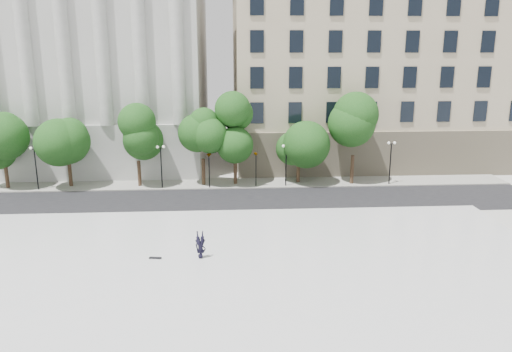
% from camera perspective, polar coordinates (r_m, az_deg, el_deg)
% --- Properties ---
extents(ground, '(160.00, 160.00, 0.00)m').
position_cam_1_polar(ground, '(29.34, -4.70, -13.41)').
color(ground, beige).
rests_on(ground, ground).
extents(plaza, '(44.00, 22.00, 0.45)m').
position_cam_1_polar(plaza, '(31.93, -4.60, -10.54)').
color(plaza, silver).
rests_on(plaza, ground).
extents(street, '(60.00, 8.00, 0.02)m').
position_cam_1_polar(street, '(46.03, -4.27, -2.88)').
color(street, black).
rests_on(street, ground).
extents(far_sidewalk, '(60.00, 4.00, 0.12)m').
position_cam_1_polar(far_sidewalk, '(51.78, -4.19, -0.85)').
color(far_sidewalk, '#9D9B91').
rests_on(far_sidewalk, ground).
extents(building_west, '(31.50, 27.65, 25.60)m').
position_cam_1_polar(building_west, '(66.93, -19.37, 12.97)').
color(building_west, beige).
rests_on(building_west, ground).
extents(building_east, '(36.00, 26.15, 23.00)m').
position_cam_1_polar(building_east, '(67.69, 13.34, 11.91)').
color(building_east, '#B6A88B').
rests_on(building_east, ground).
extents(traffic_light_west, '(1.04, 1.97, 4.28)m').
position_cam_1_polar(traffic_light_west, '(49.28, -5.43, 2.78)').
color(traffic_light_west, black).
rests_on(traffic_light_west, ground).
extents(traffic_light_east, '(0.92, 1.55, 4.12)m').
position_cam_1_polar(traffic_light_east, '(49.37, -0.00, 2.66)').
color(traffic_light_east, black).
rests_on(traffic_light_east, ground).
extents(person_lying, '(0.71, 1.86, 0.50)m').
position_cam_1_polar(person_lying, '(32.89, -6.32, -8.90)').
color(person_lying, black).
rests_on(person_lying, plaza).
extents(skateboard, '(0.81, 0.31, 0.08)m').
position_cam_1_polar(skateboard, '(33.36, -11.44, -9.16)').
color(skateboard, black).
rests_on(skateboard, plaza).
extents(street_trees, '(38.89, 5.18, 7.87)m').
position_cam_1_polar(street_trees, '(50.41, -7.92, 4.59)').
color(street_trees, '#382619').
rests_on(street_trees, ground).
extents(lamp_posts, '(36.13, 0.28, 4.54)m').
position_cam_1_polar(lamp_posts, '(49.70, -4.03, 2.04)').
color(lamp_posts, black).
rests_on(lamp_posts, ground).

